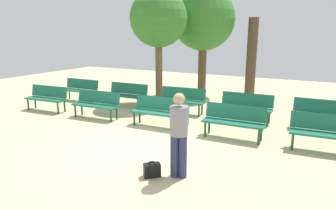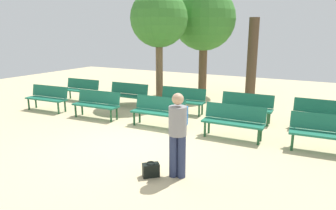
% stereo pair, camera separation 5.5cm
% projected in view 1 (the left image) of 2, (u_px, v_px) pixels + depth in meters
% --- Properties ---
extents(ground_plane, '(26.15, 26.15, 0.00)m').
position_uv_depth(ground_plane, '(129.00, 143.00, 7.59)').
color(ground_plane, '#CCB789').
extents(bench_r0_c0, '(1.63, 0.58, 0.87)m').
position_uv_depth(bench_r0_c0, '(47.00, 97.00, 10.69)').
color(bench_r0_c0, '#19664C').
rests_on(bench_r0_c0, ground_plane).
extents(bench_r0_c1, '(1.63, 0.58, 0.87)m').
position_uv_depth(bench_r0_c1, '(97.00, 103.00, 9.76)').
color(bench_r0_c1, '#19664C').
rests_on(bench_r0_c1, ground_plane).
extents(bench_r0_c2, '(1.62, 0.55, 0.87)m').
position_uv_depth(bench_r0_c2, '(159.00, 110.00, 8.87)').
color(bench_r0_c2, '#19664C').
rests_on(bench_r0_c2, ground_plane).
extents(bench_r0_c3, '(1.61, 0.52, 0.87)m').
position_uv_depth(bench_r0_c3, '(234.00, 119.00, 7.89)').
color(bench_r0_c3, '#19664C').
rests_on(bench_r0_c3, ground_plane).
extents(bench_r0_c4, '(1.63, 0.59, 0.87)m').
position_uv_depth(bench_r0_c4, '(327.00, 131.00, 6.97)').
color(bench_r0_c4, '#19664C').
rests_on(bench_r0_c4, ground_plane).
extents(bench_r1_c0, '(1.61, 0.53, 0.87)m').
position_uv_depth(bench_r1_c0, '(80.00, 89.00, 12.24)').
color(bench_r1_c0, '#19664C').
rests_on(bench_r1_c0, ground_plane).
extents(bench_r1_c1, '(1.61, 0.52, 0.87)m').
position_uv_depth(bench_r1_c1, '(127.00, 93.00, 11.26)').
color(bench_r1_c1, '#19664C').
rests_on(bench_r1_c1, ground_plane).
extents(bench_r1_c2, '(1.63, 0.58, 0.87)m').
position_uv_depth(bench_r1_c2, '(182.00, 99.00, 10.36)').
color(bench_r1_c2, '#19664C').
rests_on(bench_r1_c2, ground_plane).
extents(bench_r1_c3, '(1.61, 0.51, 0.87)m').
position_uv_depth(bench_r1_c3, '(246.00, 106.00, 9.38)').
color(bench_r1_c3, '#19664C').
rests_on(bench_r1_c3, ground_plane).
extents(bench_r1_c4, '(1.61, 0.51, 0.87)m').
position_uv_depth(bench_r1_c4, '(323.00, 113.00, 8.48)').
color(bench_r1_c4, '#19664C').
rests_on(bench_r1_c4, ground_plane).
extents(tree_0, '(0.41, 0.41, 3.32)m').
position_uv_depth(tree_0, '(251.00, 58.00, 12.62)').
color(tree_0, '#4C3A28').
rests_on(tree_0, ground_plane).
extents(tree_1, '(2.18, 2.18, 4.34)m').
position_uv_depth(tree_1, '(159.00, 19.00, 11.36)').
color(tree_1, brown).
rests_on(tree_1, ground_plane).
extents(tree_2, '(2.70, 2.70, 4.64)m').
position_uv_depth(tree_2, '(203.00, 20.00, 12.95)').
color(tree_2, brown).
rests_on(tree_2, ground_plane).
extents(visitor_with_backpack, '(0.44, 0.58, 1.65)m').
position_uv_depth(visitor_with_backpack, '(179.00, 130.00, 5.66)').
color(visitor_with_backpack, navy).
rests_on(visitor_with_backpack, ground_plane).
extents(handbag, '(0.36, 0.35, 0.29)m').
position_uv_depth(handbag, '(152.00, 170.00, 5.82)').
color(handbag, black).
rests_on(handbag, ground_plane).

